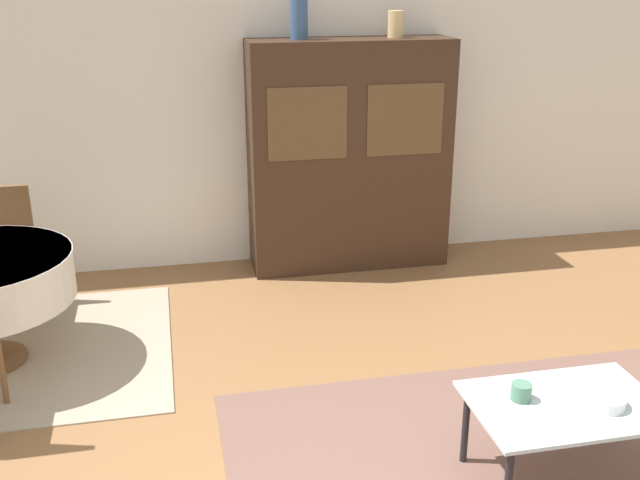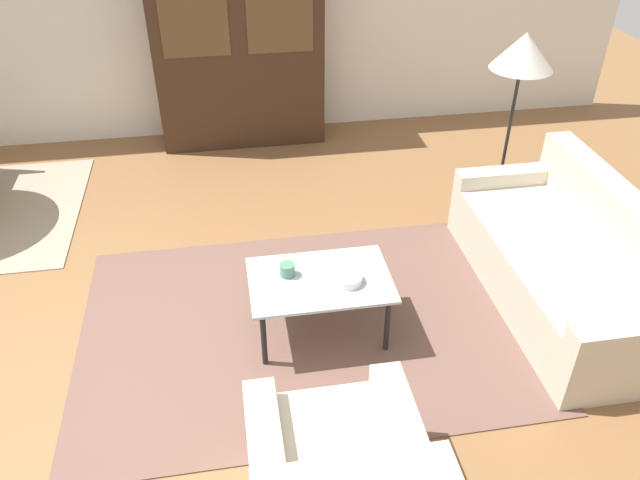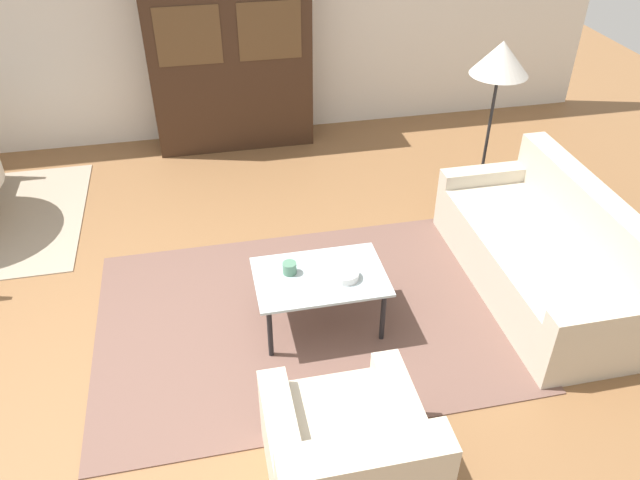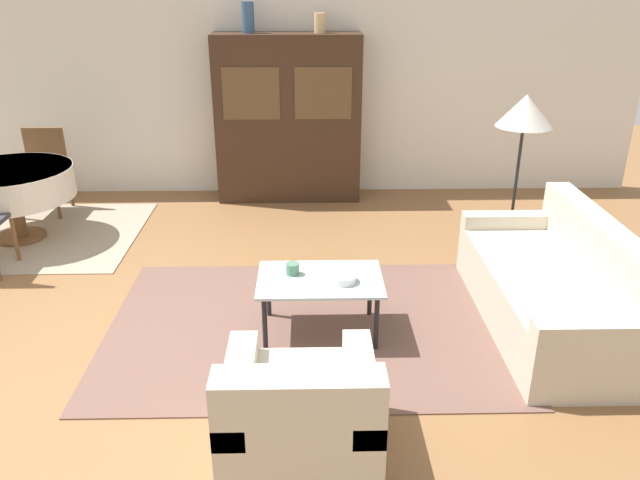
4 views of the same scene
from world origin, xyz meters
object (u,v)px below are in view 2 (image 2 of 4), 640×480
Objects in this scene: couch at (569,264)px; coffee_table at (320,285)px; bowl at (347,279)px; floor_lamp at (523,57)px; display_cabinet at (239,52)px; cup at (287,270)px.

couch is 2.19× the size of coffee_table.
couch is at bearing 4.89° from bowl.
couch is at bearing -92.17° from floor_lamp.
couch is 1.63m from bowl.
display_cabinet is 3.19m from bowl.
bowl reaches higher than coffee_table.
coffee_table is at bearing 159.68° from bowl.
bowl is (0.16, -0.06, 0.07)m from coffee_table.
bowl is (0.36, -0.13, -0.02)m from cup.
couch reaches higher than bowl.
floor_lamp reaches higher than couch.
couch is 10.42× the size of bowl.
cup is at bearing -147.08° from floor_lamp.
couch is at bearing 2.51° from coffee_table.
display_cabinet is at bearing 95.54° from coffee_table.
display_cabinet reaches higher than cup.
floor_lamp is at bearing 37.15° from coffee_table.
coffee_table is 2.47m from floor_lamp.
bowl is at bearing 94.89° from couch.
couch is 3.69m from display_cabinet.
coffee_table is (-1.77, -0.08, 0.11)m from couch.
display_cabinet reaches higher than floor_lamp.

